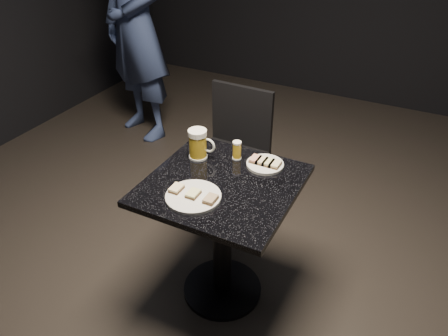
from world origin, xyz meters
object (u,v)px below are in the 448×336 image
(table, at_px, (222,221))
(beer_mug, at_px, (198,144))
(patron, at_px, (136,25))
(plate_small, at_px, (265,164))
(beer_tumbler, at_px, (237,150))
(plate_large, at_px, (193,197))
(chair, at_px, (233,147))

(table, relative_size, beer_mug, 4.75)
(table, height_order, beer_mug, beer_mug)
(patron, height_order, beer_mug, patron)
(plate_small, xyz_separation_m, patron, (-1.64, 1.16, 0.22))
(table, height_order, beer_tumbler, beer_tumbler)
(beer_mug, bearing_deg, table, -34.94)
(plate_large, relative_size, chair, 0.29)
(plate_large, bearing_deg, beer_mug, 115.69)
(beer_mug, bearing_deg, beer_tumbler, 23.89)
(table, bearing_deg, chair, 111.94)
(patron, bearing_deg, plate_large, -27.60)
(table, distance_m, beer_tumbler, 0.37)
(patron, bearing_deg, table, -23.17)
(plate_small, bearing_deg, patron, 144.71)
(patron, bearing_deg, beer_tumbler, -18.68)
(patron, distance_m, beer_tumbler, 1.89)
(chair, bearing_deg, plate_small, -49.04)
(plate_small, bearing_deg, chair, 130.96)
(table, distance_m, chair, 0.75)
(plate_large, distance_m, patron, 2.14)
(table, bearing_deg, patron, 137.41)
(plate_large, xyz_separation_m, beer_mug, (-0.15, 0.32, 0.07))
(patron, bearing_deg, plate_small, -15.87)
(plate_large, relative_size, beer_mug, 1.61)
(table, bearing_deg, plate_large, -109.65)
(patron, distance_m, table, 2.11)
(plate_large, relative_size, patron, 0.13)
(plate_small, distance_m, beer_mug, 0.36)
(plate_small, height_order, table, plate_small)
(plate_small, xyz_separation_m, chair, (-0.41, 0.47, -0.25))
(patron, height_order, table, patron)
(table, bearing_deg, plate_small, 61.34)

